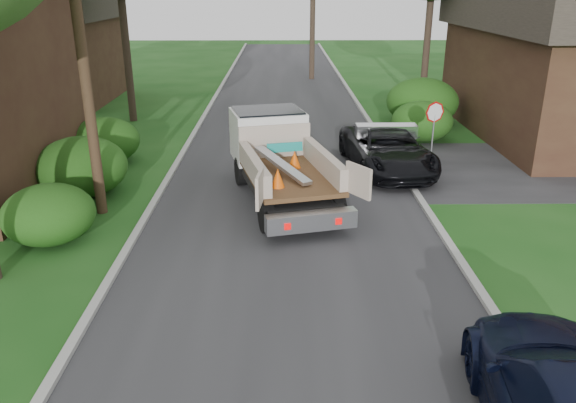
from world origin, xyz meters
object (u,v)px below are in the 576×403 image
(utility_pole, at_px, (79,30))
(black_pickup, at_px, (387,149))
(stop_sign, at_px, (434,121))
(flatbed_truck, at_px, (276,152))
(house_left_far, at_px, (42,47))

(utility_pole, relative_size, black_pickup, 1.81)
(stop_sign, relative_size, black_pickup, 0.45)
(stop_sign, height_order, black_pickup, stop_sign)
(utility_pole, height_order, flatbed_truck, utility_pole)
(utility_pole, relative_size, flatbed_truck, 1.46)
(utility_pole, xyz_separation_m, black_pickup, (9.08, 4.03, -4.40))
(flatbed_truck, bearing_deg, utility_pole, -174.09)
(house_left_far, bearing_deg, flatbed_truck, -49.22)
(utility_pole, relative_size, house_left_far, 1.32)
(utility_pole, height_order, black_pickup, utility_pole)
(house_left_far, relative_size, flatbed_truck, 1.10)
(utility_pole, bearing_deg, stop_sign, 20.62)
(utility_pole, xyz_separation_m, flatbed_truck, (5.11, 1.80, -3.85))
(stop_sign, distance_m, utility_pole, 11.91)
(stop_sign, distance_m, flatbed_truck, 6.01)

